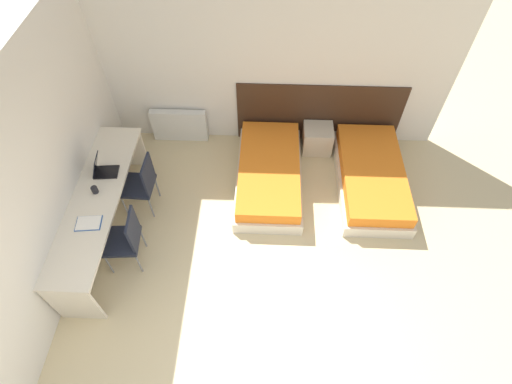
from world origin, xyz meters
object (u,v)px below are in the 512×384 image
(bed_near_window, at_px, (269,174))
(nightstand, at_px, (317,139))
(chair_near_laptop, at_px, (141,183))
(laptop, at_px, (103,170))
(bed_near_door, at_px, (371,177))
(chair_near_notebook, at_px, (126,238))

(bed_near_window, height_order, nightstand, nightstand)
(chair_near_laptop, bearing_deg, laptop, -172.34)
(bed_near_door, xyz_separation_m, nightstand, (-0.76, 0.75, 0.03))
(laptop, bearing_deg, chair_near_notebook, -68.26)
(chair_near_notebook, bearing_deg, laptop, 112.78)
(bed_near_window, xyz_separation_m, laptop, (-2.19, -0.56, 0.63))
(bed_near_door, bearing_deg, nightstand, 135.48)
(bed_near_door, xyz_separation_m, chair_near_notebook, (-3.28, -1.41, 0.33))
(nightstand, height_order, chair_near_laptop, chair_near_laptop)
(nightstand, height_order, laptop, laptop)
(nightstand, xyz_separation_m, chair_near_notebook, (-2.52, -2.16, 0.31))
(bed_near_window, xyz_separation_m, bed_near_door, (1.53, 0.00, 0.00))
(bed_near_door, relative_size, nightstand, 4.13)
(nightstand, relative_size, laptop, 1.40)
(bed_near_window, height_order, laptop, laptop)
(bed_near_door, height_order, chair_near_laptop, chair_near_laptop)
(bed_near_window, relative_size, laptop, 5.77)
(chair_near_laptop, xyz_separation_m, chair_near_notebook, (-0.00, -0.89, 0.00))
(nightstand, bearing_deg, chair_near_notebook, -139.42)
(chair_near_laptop, bearing_deg, chair_near_notebook, -87.93)
(nightstand, height_order, chair_near_notebook, chair_near_notebook)
(bed_near_door, bearing_deg, laptop, -171.40)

